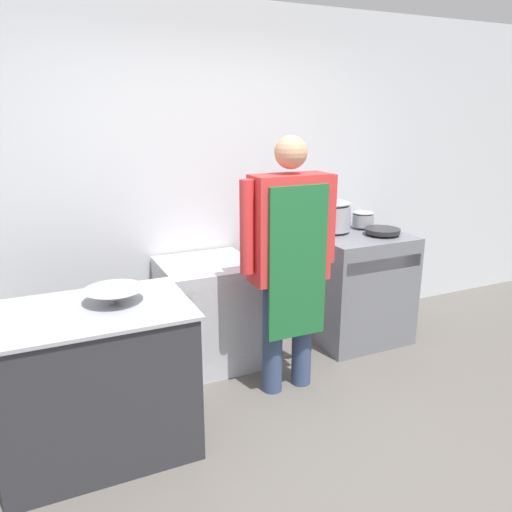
{
  "coord_description": "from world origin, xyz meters",
  "views": [
    {
      "loc": [
        -1.26,
        -1.89,
        1.89
      ],
      "look_at": [
        0.07,
        1.02,
        0.96
      ],
      "focal_mm": 35.0,
      "sensor_mm": 36.0,
      "label": 1
    }
  ],
  "objects_px": {
    "saute_pan": "(382,231)",
    "person_cook": "(290,251)",
    "mixing_bowl": "(115,295)",
    "stove": "(354,285)",
    "sauce_pot": "(363,219)",
    "stock_pot": "(331,215)",
    "fridge_unit": "(208,313)"
  },
  "relations": [
    {
      "from": "person_cook",
      "to": "stock_pot",
      "type": "distance_m",
      "value": 1.0
    },
    {
      "from": "stock_pot",
      "to": "sauce_pot",
      "type": "height_order",
      "value": "stock_pot"
    },
    {
      "from": "stove",
      "to": "sauce_pot",
      "type": "xyz_separation_m",
      "value": [
        0.15,
        0.13,
        0.54
      ]
    },
    {
      "from": "person_cook",
      "to": "stove",
      "type": "bearing_deg",
      "value": 29.65
    },
    {
      "from": "mixing_bowl",
      "to": "fridge_unit",
      "type": "bearing_deg",
      "value": 42.24
    },
    {
      "from": "person_cook",
      "to": "sauce_pot",
      "type": "distance_m",
      "value": 1.26
    },
    {
      "from": "saute_pan",
      "to": "sauce_pot",
      "type": "xyz_separation_m",
      "value": [
        0.0,
        0.27,
        0.05
      ]
    },
    {
      "from": "fridge_unit",
      "to": "mixing_bowl",
      "type": "distance_m",
      "value": 1.17
    },
    {
      "from": "sauce_pot",
      "to": "mixing_bowl",
      "type": "bearing_deg",
      "value": -161.05
    },
    {
      "from": "person_cook",
      "to": "sauce_pot",
      "type": "xyz_separation_m",
      "value": [
        1.07,
        0.66,
        -0.0
      ]
    },
    {
      "from": "stove",
      "to": "mixing_bowl",
      "type": "height_order",
      "value": "mixing_bowl"
    },
    {
      "from": "stove",
      "to": "mixing_bowl",
      "type": "xyz_separation_m",
      "value": [
        -2.08,
        -0.63,
        0.45
      ]
    },
    {
      "from": "fridge_unit",
      "to": "stock_pot",
      "type": "relative_size",
      "value": 2.5
    },
    {
      "from": "stove",
      "to": "saute_pan",
      "type": "bearing_deg",
      "value": -40.53
    },
    {
      "from": "stove",
      "to": "sauce_pot",
      "type": "distance_m",
      "value": 0.58
    },
    {
      "from": "saute_pan",
      "to": "mixing_bowl",
      "type": "bearing_deg",
      "value": -167.37
    },
    {
      "from": "mixing_bowl",
      "to": "sauce_pot",
      "type": "height_order",
      "value": "sauce_pot"
    },
    {
      "from": "stove",
      "to": "stock_pot",
      "type": "height_order",
      "value": "stock_pot"
    },
    {
      "from": "mixing_bowl",
      "to": "stock_pot",
      "type": "relative_size",
      "value": 1.04
    },
    {
      "from": "stove",
      "to": "person_cook",
      "type": "height_order",
      "value": "person_cook"
    },
    {
      "from": "stove",
      "to": "fridge_unit",
      "type": "xyz_separation_m",
      "value": [
        -1.3,
        0.07,
        -0.06
      ]
    },
    {
      "from": "fridge_unit",
      "to": "sauce_pot",
      "type": "bearing_deg",
      "value": 2.36
    },
    {
      "from": "mixing_bowl",
      "to": "saute_pan",
      "type": "height_order",
      "value": "saute_pan"
    },
    {
      "from": "mixing_bowl",
      "to": "saute_pan",
      "type": "xyz_separation_m",
      "value": [
        2.23,
        0.5,
        0.04
      ]
    },
    {
      "from": "fridge_unit",
      "to": "person_cook",
      "type": "height_order",
      "value": "person_cook"
    },
    {
      "from": "stock_pot",
      "to": "sauce_pot",
      "type": "bearing_deg",
      "value": 0.0
    },
    {
      "from": "mixing_bowl",
      "to": "stock_pot",
      "type": "height_order",
      "value": "stock_pot"
    },
    {
      "from": "person_cook",
      "to": "stock_pot",
      "type": "xyz_separation_m",
      "value": [
        0.75,
        0.66,
        0.06
      ]
    },
    {
      "from": "fridge_unit",
      "to": "stock_pot",
      "type": "bearing_deg",
      "value": 3.05
    },
    {
      "from": "saute_pan",
      "to": "person_cook",
      "type": "bearing_deg",
      "value": -159.97
    },
    {
      "from": "mixing_bowl",
      "to": "stock_pot",
      "type": "distance_m",
      "value": 2.06
    },
    {
      "from": "fridge_unit",
      "to": "person_cook",
      "type": "xyz_separation_m",
      "value": [
        0.38,
        -0.6,
        0.6
      ]
    }
  ]
}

